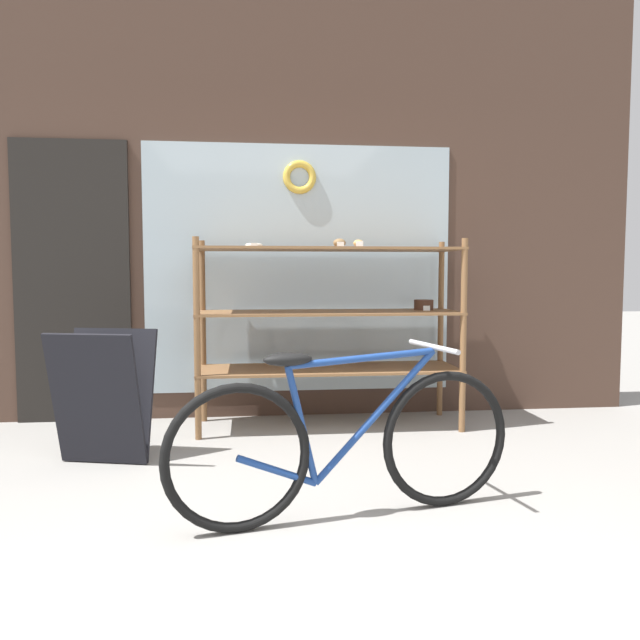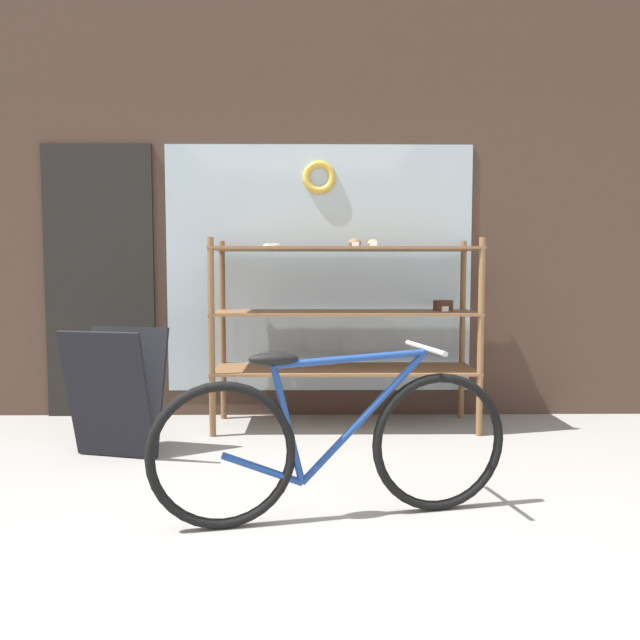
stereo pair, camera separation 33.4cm
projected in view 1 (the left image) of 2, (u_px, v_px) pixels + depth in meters
ground_plane at (307, 607)px, 2.09m from camera, size 30.00×30.00×0.00m
storefront_facade at (269, 173)px, 4.79m from camera, size 5.77×0.13×3.89m
display_case at (330, 313)px, 4.50m from camera, size 1.88×0.57×1.36m
bicycle at (346, 443)px, 2.82m from camera, size 1.64×0.50×0.79m
sandwich_board at (103, 397)px, 3.65m from camera, size 0.61×0.50×0.78m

